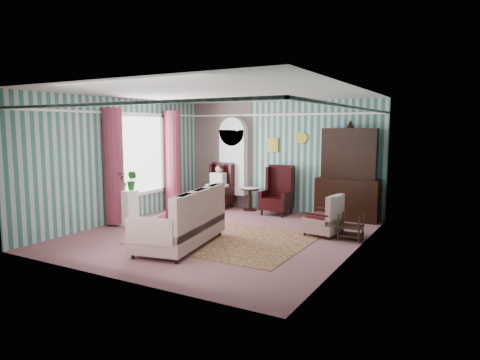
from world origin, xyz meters
The scene contains 17 objects.
floor centered at (0.00, 0.00, 0.00)m, with size 6.00×6.00×0.00m, color #884F56.
room_shell centered at (-0.62, 0.18, 2.01)m, with size 5.53×6.02×2.91m.
bookcase centered at (-1.35, 2.84, 1.12)m, with size 0.80×0.28×2.24m, color white.
dresser_hutch centered at (1.90, 2.72, 1.18)m, with size 1.50×0.56×2.36m, color black.
wingback_left centered at (-1.60, 2.45, 0.62)m, with size 0.76×0.80×1.25m, color black.
wingback_right centered at (0.15, 2.45, 0.62)m, with size 0.76×0.80×1.25m, color black.
seated_woman centered at (-1.60, 2.45, 0.59)m, with size 0.44×0.40×1.18m, color silver, non-canonical shape.
round_side_table centered at (-0.70, 2.60, 0.30)m, with size 0.50×0.50×0.60m, color black.
nest_table centered at (2.47, 0.90, 0.27)m, with size 0.45×0.38×0.54m, color black.
plant_stand centered at (-2.40, -0.30, 0.40)m, with size 0.55×0.35×0.80m, color silver.
rug centered at (0.30, -0.30, 0.01)m, with size 3.20×2.60×0.01m, color #541C1F.
sofa centered at (-0.20, -1.11, 0.53)m, with size 2.21×1.10×1.05m, color beige.
floral_armchair centered at (1.88, 0.96, 0.48)m, with size 0.71×0.79×0.97m, color beige.
coffee_table centered at (-0.58, -0.38, 0.20)m, with size 0.82×0.50×0.41m, color black.
potted_plant_a centered at (-2.43, -0.37, 1.01)m, with size 0.39×0.33×0.43m, color #1A5019.
potted_plant_b centered at (-2.27, -0.18, 1.02)m, with size 0.24×0.19×0.44m, color #1F5A1C.
potted_plant_c centered at (-2.49, -0.28, 1.00)m, with size 0.22×0.22×0.39m, color #174B1A.
Camera 1 is at (4.61, -7.40, 2.22)m, focal length 32.00 mm.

